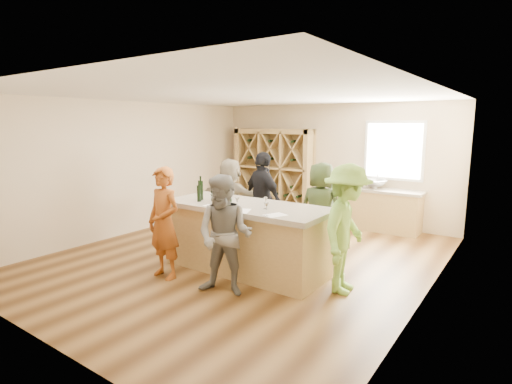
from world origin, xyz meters
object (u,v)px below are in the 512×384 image
Objects in this scene: person_server at (346,229)px; person_far_right at (321,209)px; sink at (375,184)px; tasting_counter_base at (245,240)px; wine_bottle_c at (213,192)px; person_near_left at (164,223)px; person_far_mid at (263,200)px; wine_bottle_b at (199,193)px; wine_bottle_a at (201,190)px; wine_bottle_e at (229,194)px; wine_rack at (273,172)px; wine_bottle_d at (214,194)px; person_near_right at (225,236)px; person_far_left at (231,199)px.

person_far_right is at bearing 32.73° from person_server.
sink is 0.21× the size of tasting_counter_base.
sink is 1.88× the size of wine_bottle_c.
person_far_mid is (0.35, 2.15, 0.06)m from person_near_left.
sink is 2.03× the size of wine_bottle_b.
wine_bottle_a is 1.00× the size of wine_bottle_e.
person_far_mid reaches higher than wine_bottle_b.
wine_bottle_d is at bearing -70.31° from wine_rack.
wine_bottle_e is 0.18× the size of person_far_mid.
person_far_mid is at bearing 79.71° from wine_bottle_b.
person_near_right is at bearing -31.14° from wine_bottle_b.
person_far_right is (0.65, 1.35, 0.34)m from tasting_counter_base.
person_far_right is (2.53, -2.41, -0.26)m from wine_rack.
person_near_right is 2.76m from person_far_left.
wine_bottle_e is 0.19× the size of person_far_right.
tasting_counter_base is at bearing 35.36° from wine_bottle_e.
person_server reaches higher than person_near_right.
wine_bottle_b is 0.16× the size of person_near_right.
wine_bottle_c is 0.39m from wine_bottle_e.
wine_bottle_b is at bearing -59.08° from wine_bottle_a.
person_far_left reaches higher than wine_bottle_b.
wine_bottle_c is at bearing 114.33° from person_far_left.
person_server is at bearing 7.94° from wine_bottle_e.
wine_bottle_a is at bearing 90.02° from person_server.
wine_rack reaches higher than tasting_counter_base.
wine_bottle_d is 1.80m from person_far_left.
person_far_left reaches higher than wine_bottle_c.
person_far_right is (-0.99, 1.24, -0.07)m from person_server.
person_near_right reaches higher than person_far_left.
person_server is 3.21m from person_far_left.
wine_rack reaches higher than person_near_left.
person_near_left is at bearing -117.07° from wine_bottle_d.
wine_bottle_b is 0.93× the size of wine_bottle_c.
person_far_mid reaches higher than wine_bottle_c.
person_server is at bearing 5.19° from wine_bottle_c.
wine_rack is 4.23m from wine_bottle_d.
wine_rack is at bearing 98.54° from person_near_right.
wine_rack is 1.32× the size of person_far_right.
person_far_mid is (-0.28, 1.34, -0.33)m from wine_bottle_e.
wine_bottle_b is (-0.74, -0.26, 0.71)m from tasting_counter_base.
wine_bottle_c is (-1.41, -3.78, 0.21)m from sink.
person_far_left is at bearing 118.29° from wine_bottle_c.
tasting_counter_base is 0.94m from wine_bottle_c.
wine_bottle_e is at bearing 61.35° from person_far_right.
sink is 3.23m from person_far_left.
person_far_right is at bearing 45.51° from wine_bottle_a.
wine_bottle_b is 0.78m from person_near_left.
tasting_counter_base is 0.78m from wine_bottle_e.
person_near_right reaches higher than wine_bottle_c.
wine_bottle_e is 1.90m from person_server.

